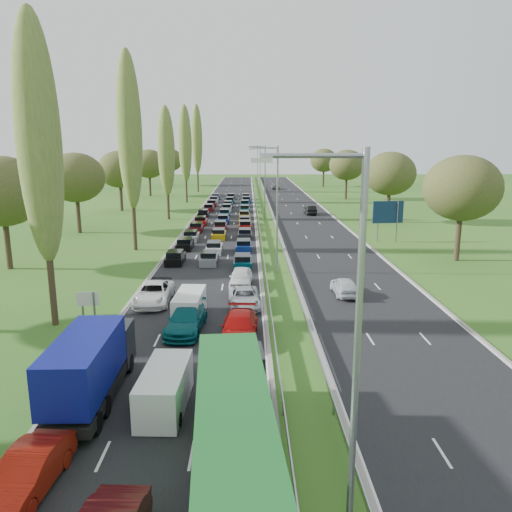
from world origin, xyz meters
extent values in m
plane|color=#26561A|center=(4.50, 80.00, 0.00)|extent=(260.00, 260.00, 0.00)
cube|color=black|center=(-2.25, 82.50, 0.00)|extent=(10.50, 215.00, 0.04)
cube|color=black|center=(11.25, 82.50, 0.00)|extent=(10.50, 215.00, 0.04)
cube|color=gray|center=(3.35, 82.50, 0.55)|extent=(0.06, 215.00, 0.32)
cube|color=gray|center=(5.65, 82.50, 0.55)|extent=(0.06, 215.00, 0.32)
cylinder|color=gray|center=(4.50, 8.00, 6.00)|extent=(0.18, 0.18, 12.00)
cylinder|color=gray|center=(4.50, 43.00, 6.00)|extent=(0.18, 0.18, 12.00)
cylinder|color=gray|center=(4.50, 78.00, 6.00)|extent=(0.18, 0.18, 12.00)
cylinder|color=gray|center=(4.50, 113.00, 6.00)|extent=(0.18, 0.18, 12.00)
cylinder|color=gray|center=(4.50, 148.00, 6.00)|extent=(0.18, 0.18, 12.00)
cylinder|color=#2D2116|center=(-11.50, 29.00, 3.60)|extent=(0.44, 0.44, 7.20)
ellipsoid|color=#556C2E|center=(-11.50, 29.00, 12.40)|extent=(2.80, 2.80, 16.00)
cylinder|color=#2D2116|center=(-11.50, 54.00, 3.96)|extent=(0.44, 0.44, 7.92)
ellipsoid|color=#556C2E|center=(-11.50, 54.00, 13.64)|extent=(2.80, 2.80, 17.60)
cylinder|color=#2D2116|center=(-11.50, 79.00, 3.24)|extent=(0.44, 0.44, 6.48)
ellipsoid|color=#556C2E|center=(-11.50, 79.00, 11.16)|extent=(2.80, 2.80, 14.40)
cylinder|color=#2D2116|center=(-11.50, 104.00, 3.60)|extent=(0.44, 0.44, 7.20)
ellipsoid|color=#556C2E|center=(-11.50, 104.00, 12.40)|extent=(2.80, 2.80, 16.00)
cylinder|color=#2D2116|center=(-11.50, 129.00, 3.96)|extent=(0.44, 0.44, 7.92)
ellipsoid|color=#556C2E|center=(-11.50, 129.00, 13.64)|extent=(2.80, 2.80, 17.60)
cylinder|color=#2D2116|center=(-22.00, 45.00, 2.42)|extent=(0.56, 0.56, 4.84)
ellipsoid|color=#38471E|center=(-22.00, 45.00, 7.70)|extent=(8.00, 8.00, 6.80)
cylinder|color=#2D2116|center=(-22.00, 66.00, 2.42)|extent=(0.56, 0.56, 4.84)
ellipsoid|color=#38471E|center=(-22.00, 66.00, 7.70)|extent=(8.00, 8.00, 6.80)
cylinder|color=#2D2116|center=(-22.00, 90.00, 2.42)|extent=(0.56, 0.56, 4.84)
ellipsoid|color=#38471E|center=(-22.00, 90.00, 7.70)|extent=(8.00, 8.00, 6.80)
cylinder|color=#2D2116|center=(-22.00, 118.00, 2.42)|extent=(0.56, 0.56, 4.84)
ellipsoid|color=#38471E|center=(-22.00, 118.00, 7.70)|extent=(8.00, 8.00, 6.80)
cylinder|color=#2D2116|center=(-22.00, 150.00, 2.42)|extent=(0.56, 0.56, 4.84)
ellipsoid|color=#38471E|center=(-22.00, 150.00, 7.70)|extent=(8.00, 8.00, 6.80)
cylinder|color=#2D2116|center=(24.00, 48.00, 2.42)|extent=(0.56, 0.56, 4.84)
ellipsoid|color=#38471E|center=(24.00, 48.00, 7.70)|extent=(8.00, 8.00, 6.80)
cylinder|color=#2D2116|center=(24.00, 75.00, 2.42)|extent=(0.56, 0.56, 4.84)
ellipsoid|color=#38471E|center=(24.00, 75.00, 7.70)|extent=(8.00, 8.00, 6.80)
cylinder|color=#2D2116|center=(24.00, 110.00, 2.42)|extent=(0.56, 0.56, 4.84)
ellipsoid|color=#38471E|center=(24.00, 110.00, 7.70)|extent=(8.00, 8.00, 6.80)
cylinder|color=#2D2116|center=(24.00, 145.00, 2.42)|extent=(0.56, 0.56, 4.84)
ellipsoid|color=#38471E|center=(24.00, 145.00, 7.70)|extent=(8.00, 8.00, 6.80)
cube|color=black|center=(-5.84, 47.05, 0.44)|extent=(1.75, 4.00, 0.80)
cube|color=black|center=(-5.73, 54.36, 0.44)|extent=(1.75, 4.00, 0.80)
cube|color=#B2B7BC|center=(-5.59, 59.65, 0.44)|extent=(1.75, 4.00, 0.80)
cube|color=#590F14|center=(-5.62, 66.63, 0.44)|extent=(1.75, 4.00, 0.80)
cube|color=#A50C0A|center=(-5.56, 72.69, 0.44)|extent=(1.75, 4.00, 0.80)
cube|color=black|center=(-5.91, 81.25, 0.44)|extent=(1.75, 4.00, 0.80)
cube|color=#590F14|center=(-5.60, 89.23, 0.44)|extent=(1.75, 4.00, 0.80)
cube|color=#590F14|center=(-5.57, 96.49, 0.44)|extent=(1.75, 4.00, 0.80)
cube|color=silver|center=(-5.59, 103.38, 0.44)|extent=(1.75, 4.00, 0.80)
cube|color=navy|center=(-5.67, 109.50, 0.44)|extent=(1.75, 4.00, 0.80)
cube|color=slate|center=(-2.30, 46.82, 0.44)|extent=(1.75, 4.00, 0.80)
cube|color=silver|center=(-2.13, 52.16, 0.44)|extent=(1.75, 4.00, 0.80)
cube|color=#BF990C|center=(-2.10, 61.04, 0.44)|extent=(1.75, 4.00, 0.80)
cube|color=#590F14|center=(-2.27, 67.96, 0.44)|extent=(1.75, 4.00, 0.80)
cube|color=navy|center=(-2.18, 74.50, 0.44)|extent=(1.75, 4.00, 0.80)
cube|color=#053F4C|center=(-2.30, 81.64, 0.44)|extent=(1.75, 4.00, 0.80)
cube|color=silver|center=(-2.23, 89.21, 0.44)|extent=(1.75, 4.00, 0.80)
cube|color=black|center=(-2.27, 94.69, 0.44)|extent=(1.75, 4.00, 0.80)
cube|color=#053F4C|center=(-2.12, 101.96, 0.44)|extent=(1.75, 4.00, 0.80)
cube|color=black|center=(-2.10, 109.77, 0.44)|extent=(1.75, 4.00, 0.80)
cube|color=#053F4C|center=(1.19, 45.19, 0.44)|extent=(1.75, 4.00, 0.80)
cube|color=navy|center=(1.22, 53.32, 0.44)|extent=(1.75, 4.00, 0.80)
cube|color=black|center=(1.31, 61.16, 0.44)|extent=(1.75, 4.00, 0.80)
cube|color=#A50C0A|center=(1.31, 68.20, 0.44)|extent=(1.75, 4.00, 0.80)
cube|color=#BF990C|center=(1.22, 72.57, 0.44)|extent=(1.75, 4.00, 0.80)
cube|color=#BF990C|center=(1.10, 79.53, 0.44)|extent=(1.75, 4.00, 0.80)
cube|color=#053F4C|center=(1.10, 87.58, 0.44)|extent=(1.75, 4.00, 0.80)
cube|color=#053F4C|center=(1.07, 95.79, 0.44)|extent=(1.75, 4.00, 0.80)
cube|color=navy|center=(1.37, 103.14, 0.44)|extent=(1.75, 4.00, 0.80)
cube|color=slate|center=(1.26, 109.62, 0.44)|extent=(1.75, 4.00, 0.80)
imported|color=#9A1509|center=(-6.00, 11.98, 0.77)|extent=(1.95, 4.69, 1.51)
imported|color=white|center=(-5.59, 33.62, 0.82)|extent=(2.66, 5.73, 1.59)
imported|color=black|center=(-5.53, 33.98, 0.72)|extent=(2.22, 4.89, 1.39)
imported|color=gray|center=(-2.48, 18.99, 0.68)|extent=(2.56, 4.90, 1.32)
imported|color=#054F55|center=(-2.34, 27.50, 0.82)|extent=(2.61, 5.63, 1.59)
imported|color=black|center=(1.42, 16.10, 0.80)|extent=(1.97, 4.83, 1.56)
imported|color=#B2B6BC|center=(1.45, 32.72, 0.71)|extent=(2.58, 5.07, 1.37)
imported|color=#A40B0A|center=(1.20, 26.13, 0.82)|extent=(2.50, 5.59, 1.59)
imported|color=white|center=(1.12, 38.29, 0.82)|extent=(2.12, 4.77, 1.60)
imported|color=silver|center=(9.64, 35.61, 0.76)|extent=(1.88, 4.39, 1.48)
imported|color=black|center=(12.76, 84.44, 0.82)|extent=(1.89, 4.91, 1.60)
imported|color=gray|center=(9.29, 136.89, 0.68)|extent=(2.31, 4.82, 1.33)
cube|color=black|center=(-5.70, 18.55, 0.72)|extent=(2.23, 8.37, 0.50)
cube|color=navy|center=(-5.70, 17.53, 2.39)|extent=(2.32, 6.32, 2.33)
cube|color=silver|center=(-5.70, 14.40, 2.39)|extent=(2.27, 0.06, 2.23)
cube|color=black|center=(-5.70, 21.71, 1.57)|extent=(2.27, 2.05, 2.20)
cylinder|color=black|center=(-5.70, 21.53, 0.52)|extent=(1.95, 1.00, 1.00)
cylinder|color=black|center=(-5.70, 15.57, 0.52)|extent=(1.95, 1.00, 1.00)
cube|color=black|center=(1.27, 12.57, 0.72)|extent=(2.36, 13.28, 0.50)
cube|color=#145A1F|center=(1.27, 11.48, 2.59)|extent=(2.46, 11.12, 2.73)
cube|color=black|center=(1.27, 18.12, 1.57)|extent=(2.40, 2.16, 2.20)
cylinder|color=black|center=(1.27, 18.01, 0.52)|extent=(2.07, 1.00, 1.00)
cube|color=silver|center=(-2.11, 17.63, 1.02)|extent=(1.91, 4.78, 1.91)
cube|color=black|center=(-2.11, 19.73, 0.93)|extent=(1.86, 0.76, 1.53)
cylinder|color=black|center=(-2.92, 19.16, 0.35)|extent=(0.24, 0.65, 0.65)
cylinder|color=black|center=(-1.30, 16.10, 0.35)|extent=(0.24, 0.65, 0.65)
cube|color=silver|center=(-2.41, 30.10, 0.98)|extent=(1.82, 4.55, 1.82)
cube|color=black|center=(-2.41, 32.10, 0.89)|extent=(1.78, 0.73, 1.46)
cylinder|color=black|center=(-3.18, 31.56, 0.33)|extent=(0.23, 0.62, 0.62)
cylinder|color=black|center=(-1.63, 28.64, 0.33)|extent=(0.23, 0.62, 0.62)
cylinder|color=gray|center=(-9.80, 29.71, 1.05)|extent=(0.16, 0.16, 2.10)
cylinder|color=gray|center=(-9.00, 29.71, 1.05)|extent=(0.16, 0.16, 2.10)
cube|color=silver|center=(-9.40, 29.71, 1.60)|extent=(1.49, 0.37, 1.00)
cylinder|color=gray|center=(18.20, 58.62, 2.60)|extent=(0.16, 0.16, 5.20)
cylinder|color=gray|center=(20.60, 58.62, 2.60)|extent=(0.16, 0.16, 5.20)
cube|color=navy|center=(19.40, 58.62, 3.80)|extent=(3.98, 0.57, 2.80)
camera|label=1|loc=(1.79, -3.62, 12.03)|focal=35.00mm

